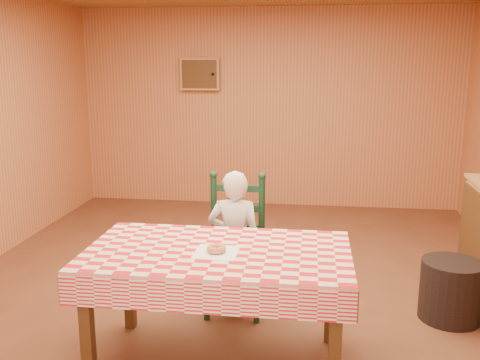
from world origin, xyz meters
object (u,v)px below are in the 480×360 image
seated_child (235,243)px  storage_bin (451,290)px  dining_table (218,262)px  ladder_chair (236,247)px

seated_child → storage_bin: size_ratio=2.46×
storage_bin → dining_table: bearing=-153.3°
dining_table → ladder_chair: (0.00, 0.79, -0.18)m
ladder_chair → dining_table: bearing=-90.0°
dining_table → storage_bin: dining_table is taller
seated_child → storage_bin: seated_child is taller
dining_table → ladder_chair: size_ratio=1.53×
dining_table → ladder_chair: ladder_chair is taller
dining_table → seated_child: bearing=90.0°
seated_child → ladder_chair: bearing=-90.0°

